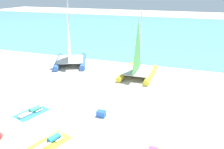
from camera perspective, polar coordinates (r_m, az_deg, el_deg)
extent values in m
plane|color=beige|center=(21.18, 4.08, 0.79)|extent=(120.00, 120.00, 0.00)
cube|color=#5BB2C1|center=(42.58, 12.58, 10.16)|extent=(120.00, 40.00, 0.05)
cylinder|color=yellow|center=(20.30, 3.27, 0.66)|extent=(0.53, 4.12, 0.47)
cylinder|color=yellow|center=(19.87, 9.25, -0.02)|extent=(0.53, 4.12, 0.47)
cube|color=silver|center=(19.79, 6.13, 0.86)|extent=(2.19, 2.66, 0.06)
cylinder|color=silver|center=(19.70, 6.78, 8.05)|extent=(0.10, 0.10, 4.89)
pyramid|color=#4CA54C|center=(18.81, 6.11, 7.05)|extent=(0.09, 2.15, 4.11)
cylinder|color=blue|center=(23.51, -12.68, 2.96)|extent=(2.35, 4.30, 0.51)
cylinder|color=blue|center=(23.30, -6.93, 3.16)|extent=(2.35, 4.30, 0.51)
cube|color=silver|center=(23.09, -9.90, 3.60)|extent=(3.35, 3.60, 0.06)
cylinder|color=silver|center=(23.13, -10.17, 10.34)|extent=(0.11, 0.11, 5.35)
pyramid|color=white|center=(22.12, -10.37, 9.47)|extent=(1.05, 2.16, 4.50)
cube|color=#338CD8|center=(15.03, -18.56, -8.64)|extent=(1.62, 2.14, 0.01)
cylinder|color=#3FB28C|center=(15.05, -18.00, -7.86)|extent=(0.47, 0.68, 0.30)
sphere|color=beige|center=(15.25, -16.75, -7.33)|extent=(0.22, 0.22, 0.22)
cylinder|color=beige|center=(14.86, -20.22, -8.87)|extent=(0.37, 0.79, 0.14)
cylinder|color=beige|center=(14.72, -19.83, -9.10)|extent=(0.37, 0.79, 0.14)
cylinder|color=beige|center=(15.33, -17.97, -7.70)|extent=(0.23, 0.46, 0.10)
cylinder|color=beige|center=(15.01, -16.98, -8.22)|extent=(0.23, 0.46, 0.10)
cube|color=yellow|center=(12.18, -14.43, -15.46)|extent=(1.62, 2.14, 0.01)
cylinder|color=#268CCC|center=(12.19, -13.74, -14.47)|extent=(0.47, 0.68, 0.30)
sphere|color=beige|center=(12.40, -12.25, -13.69)|extent=(0.22, 0.22, 0.22)
cylinder|color=beige|center=(11.99, -16.47, -15.87)|extent=(0.37, 0.79, 0.14)
cylinder|color=beige|center=(11.87, -15.93, -16.23)|extent=(0.37, 0.79, 0.14)
cylinder|color=beige|center=(12.46, -13.81, -14.13)|extent=(0.23, 0.46, 0.10)
cylinder|color=beige|center=(12.17, -12.45, -14.92)|extent=(0.23, 0.46, 0.10)
cube|color=blue|center=(13.83, -2.58, -9.32)|extent=(0.50, 0.36, 0.36)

